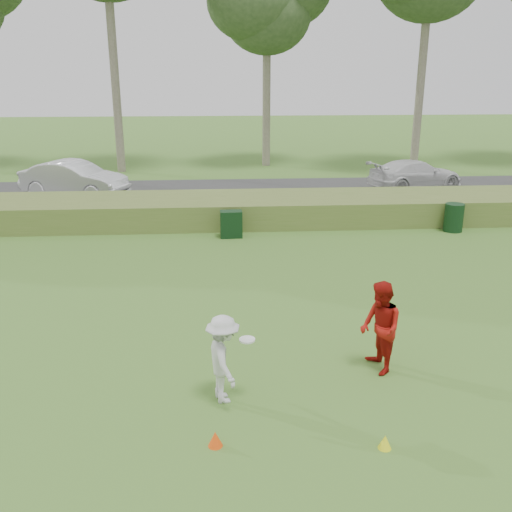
{
  "coord_description": "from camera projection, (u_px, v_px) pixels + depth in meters",
  "views": [
    {
      "loc": [
        -0.84,
        -8.25,
        5.37
      ],
      "look_at": [
        0.0,
        4.0,
        1.3
      ],
      "focal_mm": 40.0,
      "sensor_mm": 36.0,
      "label": 1
    }
  ],
  "objects": [
    {
      "name": "ground",
      "position": [
        272.0,
        404.0,
        9.56
      ],
      "size": [
        120.0,
        120.0,
        0.0
      ],
      "primitive_type": "plane",
      "color": "#3A6B23",
      "rests_on": "ground"
    },
    {
      "name": "reed_strip",
      "position": [
        241.0,
        209.0,
        20.78
      ],
      "size": [
        80.0,
        3.0,
        0.9
      ],
      "primitive_type": "cube",
      "color": "#516A2A",
      "rests_on": "ground"
    },
    {
      "name": "park_road",
      "position": [
        236.0,
        192.0,
        25.65
      ],
      "size": [
        80.0,
        6.0,
        0.06
      ],
      "primitive_type": "cube",
      "color": "#2D2D2D",
      "rests_on": "ground"
    },
    {
      "name": "tree_4",
      "position": [
        267.0,
        3.0,
        30.19
      ],
      "size": [
        6.24,
        6.24,
        11.5
      ],
      "color": "gray",
      "rests_on": "ground"
    },
    {
      "name": "player_white",
      "position": [
        223.0,
        359.0,
        9.46
      ],
      "size": [
        0.93,
        1.1,
        1.54
      ],
      "rotation": [
        0.0,
        0.0,
        1.81
      ],
      "color": "silver",
      "rests_on": "ground"
    },
    {
      "name": "player_red",
      "position": [
        380.0,
        328.0,
        10.37
      ],
      "size": [
        0.77,
        0.93,
        1.74
      ],
      "primitive_type": "imported",
      "rotation": [
        0.0,
        0.0,
        -1.44
      ],
      "color": "#9F130D",
      "rests_on": "ground"
    },
    {
      "name": "cone_orange",
      "position": [
        215.0,
        439.0,
        8.47
      ],
      "size": [
        0.22,
        0.22,
        0.24
      ],
      "primitive_type": "cone",
      "color": "#FF4C0D",
      "rests_on": "ground"
    },
    {
      "name": "cone_yellow",
      "position": [
        385.0,
        442.0,
        8.42
      ],
      "size": [
        0.2,
        0.2,
        0.22
      ],
      "primitive_type": "cone",
      "color": "#FFFB1A",
      "rests_on": "ground"
    },
    {
      "name": "utility_cabinet",
      "position": [
        231.0,
        224.0,
        18.84
      ],
      "size": [
        0.73,
        0.47,
        0.89
      ],
      "primitive_type": "cube",
      "rotation": [
        0.0,
        0.0,
        0.04
      ],
      "color": "black",
      "rests_on": "ground"
    },
    {
      "name": "trash_bin",
      "position": [
        454.0,
        218.0,
        19.52
      ],
      "size": [
        0.76,
        0.76,
        0.96
      ],
      "primitive_type": "cylinder",
      "rotation": [
        0.0,
        0.0,
        -0.21
      ],
      "color": "black",
      "rests_on": "ground"
    },
    {
      "name": "car_mid",
      "position": [
        74.0,
        179.0,
        24.46
      ],
      "size": [
        4.88,
        3.17,
        1.52
      ],
      "primitive_type": "imported",
      "rotation": [
        0.0,
        0.0,
        1.2
      ],
      "color": "silver",
      "rests_on": "park_road"
    },
    {
      "name": "car_right",
      "position": [
        415.0,
        174.0,
        26.18
      ],
      "size": [
        4.76,
        2.96,
        1.29
      ],
      "primitive_type": "imported",
      "rotation": [
        0.0,
        0.0,
        1.85
      ],
      "color": "silver",
      "rests_on": "park_road"
    }
  ]
}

